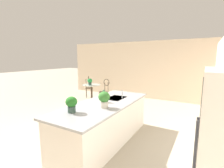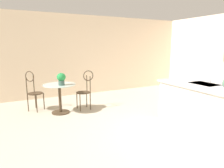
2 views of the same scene
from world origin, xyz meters
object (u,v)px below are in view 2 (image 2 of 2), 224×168
(bistro_table, at_px, (60,96))
(chair_near_window, at_px, (33,89))
(potted_plant_on_table, at_px, (61,78))
(chair_by_island, at_px, (85,88))

(bistro_table, bearing_deg, chair_near_window, -133.95)
(bistro_table, xyz_separation_m, chair_near_window, (-0.54, -0.56, 0.13))
(bistro_table, relative_size, chair_near_window, 0.77)
(bistro_table, distance_m, chair_near_window, 0.79)
(bistro_table, bearing_deg, potted_plant_on_table, 9.61)
(chair_near_window, xyz_separation_m, potted_plant_on_table, (0.68, 0.58, 0.34))
(bistro_table, xyz_separation_m, potted_plant_on_table, (0.14, 0.02, 0.46))
(chair_by_island, bearing_deg, potted_plant_on_table, -76.02)
(chair_near_window, distance_m, chair_by_island, 1.35)
(bistro_table, relative_size, potted_plant_on_table, 2.68)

